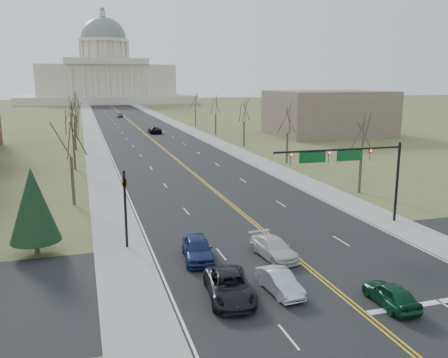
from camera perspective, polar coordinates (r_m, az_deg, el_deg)
ground at (r=28.93m, az=15.42°, el=-14.48°), size 600.00×600.00×0.00m
road at (r=133.09m, az=-10.57°, el=6.29°), size 20.00×380.00×0.01m
cross_road at (r=33.66m, az=9.94°, el=-10.33°), size 120.00×14.00×0.01m
sidewalk_left at (r=132.34m, az=-15.77°, el=6.02°), size 4.00×380.00×0.03m
sidewalk_right at (r=134.91m, az=-5.47°, el=6.52°), size 4.00×380.00×0.03m
center_line at (r=133.09m, az=-10.57°, el=6.30°), size 0.42×380.00×0.01m
edge_line_left at (r=132.40m, az=-14.81°, el=6.07°), size 0.15×380.00×0.01m
edge_line_right at (r=134.50m, az=-6.39°, el=6.48°), size 0.15×380.00×0.01m
stop_bar at (r=31.02m, az=24.51°, el=-13.27°), size 9.50×0.50×0.01m
capitol at (r=272.01m, az=-14.05°, el=11.93°), size 90.00×60.00×50.00m
signal_mast at (r=41.97m, az=14.76°, el=2.08°), size 12.12×0.44×7.20m
signal_left at (r=36.44m, az=-11.82°, el=-2.53°), size 0.32×0.36×6.00m
tree_r_0 at (r=54.92m, az=16.32°, el=5.08°), size 3.74×3.74×8.50m
tree_l_0 at (r=50.06m, az=-18.06°, el=4.79°), size 3.96×3.96×9.00m
tree_r_1 at (r=72.42m, az=7.68°, el=7.00°), size 3.74×3.74×8.50m
tree_l_1 at (r=69.96m, az=-17.79°, el=6.69°), size 3.96×3.96×9.00m
tree_r_2 at (r=90.96m, az=2.44°, el=8.08°), size 3.74×3.74×8.50m
tree_l_2 at (r=89.90m, az=-17.64°, el=7.74°), size 3.96×3.96×9.00m
tree_r_3 at (r=110.01m, az=-1.02°, el=8.76°), size 3.74×3.74×8.50m
tree_l_3 at (r=109.87m, az=-17.55°, el=8.42°), size 3.96×3.96×9.00m
tree_r_4 at (r=129.35m, az=-3.46°, el=9.22°), size 3.74×3.74×8.50m
tree_l_4 at (r=129.85m, az=-17.48°, el=8.88°), size 3.96×3.96×9.00m
conifer_l at (r=37.00m, az=-21.97°, el=-2.90°), size 3.64×3.64×6.50m
bldg_right_mass at (r=112.06m, az=12.40°, el=7.75°), size 25.00×20.00×10.00m
car_nb_inner_lead at (r=29.25m, az=19.43°, el=-12.92°), size 1.76×4.11×1.38m
car_sb_inner_lead at (r=29.37m, az=6.72°, el=-12.22°), size 1.76×4.19×1.34m
car_sb_outer_lead at (r=28.43m, az=0.66°, el=-12.79°), size 3.12×5.69×1.51m
car_sb_inner_second at (r=34.74m, az=6.01°, el=-8.25°), size 2.54×5.02×1.40m
car_sb_outer_second at (r=34.10m, az=-3.22°, el=-8.35°), size 2.54×5.11×1.67m
car_far_nb at (r=114.19m, az=-8.35°, el=5.87°), size 2.69×5.84×1.62m
car_far_sb at (r=164.20m, az=-12.38°, el=7.51°), size 1.70×4.21×1.43m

